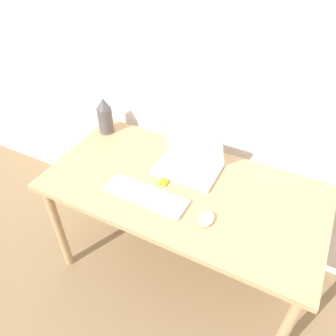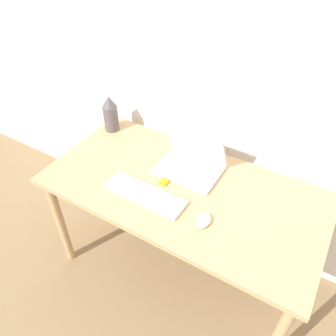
{
  "view_description": "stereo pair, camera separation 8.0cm",
  "coord_description": "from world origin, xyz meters",
  "views": [
    {
      "loc": [
        0.49,
        -0.75,
        1.9
      ],
      "look_at": [
        -0.08,
        0.35,
        0.83
      ],
      "focal_mm": 35.0,
      "sensor_mm": 36.0,
      "label": 1
    },
    {
      "loc": [
        0.56,
        -0.71,
        1.9
      ],
      "look_at": [
        -0.08,
        0.35,
        0.83
      ],
      "focal_mm": 35.0,
      "sensor_mm": 36.0,
      "label": 2
    }
  ],
  "objects": [
    {
      "name": "desk",
      "position": [
        0.0,
        0.36,
        0.65
      ],
      "size": [
        1.43,
        0.72,
        0.73
      ],
      "color": "tan",
      "rests_on": "ground_plane"
    },
    {
      "name": "mp3_player",
      "position": [
        -0.1,
        0.35,
        0.73
      ],
      "size": [
        0.04,
        0.06,
        0.01
      ],
      "color": "orange",
      "rests_on": "desk"
    },
    {
      "name": "laptop",
      "position": [
        -0.03,
        0.51,
        0.78
      ],
      "size": [
        0.33,
        0.25,
        0.24
      ],
      "color": "silver",
      "rests_on": "desk"
    },
    {
      "name": "mouse",
      "position": [
        0.19,
        0.2,
        0.74
      ],
      "size": [
        0.06,
        0.1,
        0.03
      ],
      "color": "white",
      "rests_on": "desk"
    },
    {
      "name": "keyboard",
      "position": [
        -0.13,
        0.21,
        0.74
      ],
      "size": [
        0.42,
        0.14,
        0.02
      ],
      "color": "silver",
      "rests_on": "desk"
    },
    {
      "name": "ground_plane",
      "position": [
        0.0,
        0.0,
        0.0
      ],
      "size": [
        12.0,
        12.0,
        0.0
      ],
      "primitive_type": "plane",
      "color": "#8C704C"
    },
    {
      "name": "vase",
      "position": [
        -0.64,
        0.59,
        0.84
      ],
      "size": [
        0.09,
        0.09,
        0.23
      ],
      "color": "#514C4C",
      "rests_on": "desk"
    },
    {
      "name": "wall_back",
      "position": [
        0.0,
        0.79,
        1.25
      ],
      "size": [
        6.0,
        0.05,
        2.5
      ],
      "color": "white",
      "rests_on": "ground_plane"
    }
  ]
}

